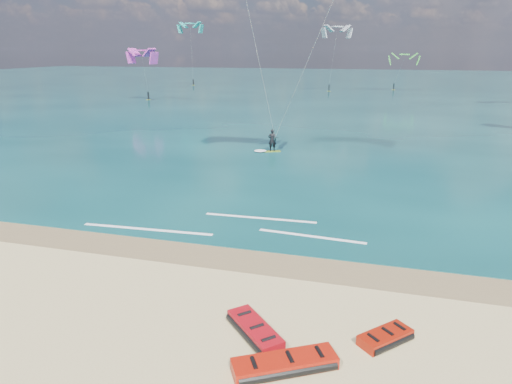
% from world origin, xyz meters
% --- Properties ---
extents(ground, '(320.00, 320.00, 0.00)m').
position_xyz_m(ground, '(0.00, 40.00, 0.00)').
color(ground, tan).
rests_on(ground, ground).
extents(wet_sand_strip, '(320.00, 2.40, 0.01)m').
position_xyz_m(wet_sand_strip, '(0.00, 3.00, 0.00)').
color(wet_sand_strip, brown).
rests_on(wet_sand_strip, ground).
extents(sea, '(320.00, 200.00, 0.04)m').
position_xyz_m(sea, '(0.00, 104.00, 0.02)').
color(sea, '#0A3337').
rests_on(sea, ground).
extents(packed_kite_left, '(3.46, 2.68, 0.45)m').
position_xyz_m(packed_kite_left, '(5.54, -3.61, 0.00)').
color(packed_kite_left, '#AB1709').
rests_on(packed_kite_left, ground).
extents(packed_kite_mid, '(2.71, 2.74, 0.43)m').
position_xyz_m(packed_kite_mid, '(4.27, -2.22, 0.00)').
color(packed_kite_mid, '#A80B14').
rests_on(packed_kite_mid, ground).
extents(packed_kite_right, '(2.17, 2.20, 0.40)m').
position_xyz_m(packed_kite_right, '(8.36, -1.50, 0.00)').
color(packed_kite_right, '#991506').
rests_on(packed_kite_right, ground).
extents(kitesurfer_main, '(10.02, 8.73, 16.68)m').
position_xyz_m(kitesurfer_main, '(-0.06, 21.10, 8.65)').
color(kitesurfer_main, '#A3D719').
rests_on(kitesurfer_main, sea).
extents(shoreline_foam, '(14.52, 3.64, 0.01)m').
position_xyz_m(shoreline_foam, '(0.67, 6.41, 0.04)').
color(shoreline_foam, white).
rests_on(shoreline_foam, ground).
extents(distant_kites, '(76.31, 37.65, 14.64)m').
position_xyz_m(distant_kites, '(-6.29, 78.78, 5.98)').
color(distant_kites, teal).
rests_on(distant_kites, ground).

